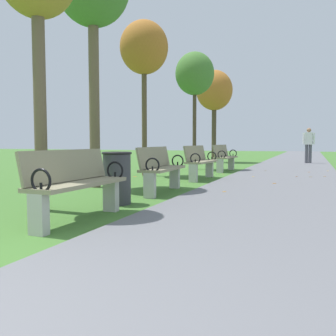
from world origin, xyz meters
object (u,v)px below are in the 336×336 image
at_px(tree_5, 214,91).
at_px(park_bench_5, 224,157).
at_px(tree_4, 195,75).
at_px(trash_bin, 117,178).
at_px(park_bench_2, 76,183).
at_px(pedestrian_walking, 309,143).
at_px(park_bench_4, 200,161).
at_px(tree_3, 144,49).
at_px(park_bench_3, 161,168).

bearing_deg(tree_5, park_bench_5, -72.28).
height_order(tree_4, trash_bin, tree_4).
height_order(park_bench_2, pedestrian_walking, pedestrian_walking).
xyz_separation_m(park_bench_4, pedestrian_walking, (2.63, 8.86, 0.44)).
relative_size(tree_3, trash_bin, 5.37).
bearing_deg(trash_bin, tree_4, 97.90).
bearing_deg(park_bench_5, tree_4, 157.94).
bearing_deg(park_bench_2, park_bench_3, 90.00).
height_order(park_bench_4, tree_4, tree_4).
height_order(park_bench_2, trash_bin, park_bench_2).
xyz_separation_m(tree_3, tree_5, (0.15, 7.80, -0.24)).
bearing_deg(park_bench_2, trash_bin, 96.38).
relative_size(park_bench_4, pedestrian_walking, 0.99).
relative_size(tree_5, pedestrian_walking, 2.75).
bearing_deg(trash_bin, park_bench_4, 88.02).
height_order(park_bench_3, park_bench_5, same).
distance_m(park_bench_3, tree_3, 4.94).
bearing_deg(tree_5, park_bench_3, -81.22).
height_order(tree_3, pedestrian_walking, tree_3).
relative_size(park_bench_5, trash_bin, 1.93).
bearing_deg(park_bench_4, park_bench_5, 90.00).
bearing_deg(park_bench_4, park_bench_3, -90.00).
bearing_deg(trash_bin, park_bench_3, 84.39).
relative_size(park_bench_2, tree_3, 0.36).
bearing_deg(park_bench_2, pedestrian_walking, 79.69).
xyz_separation_m(park_bench_3, trash_bin, (-0.15, -1.50, -0.06)).
bearing_deg(tree_3, park_bench_2, -73.04).
distance_m(park_bench_5, tree_3, 4.44).
distance_m(park_bench_4, pedestrian_walking, 9.25).
height_order(park_bench_2, tree_4, tree_4).
bearing_deg(park_bench_2, tree_3, 106.96).
distance_m(park_bench_5, trash_bin, 7.22).
bearing_deg(tree_4, pedestrian_walking, 54.58).
bearing_deg(tree_5, trash_bin, -82.91).
bearing_deg(tree_3, park_bench_5, 52.77).
bearing_deg(tree_5, park_bench_2, -82.98).
bearing_deg(park_bench_4, tree_4, 109.40).
relative_size(park_bench_4, tree_5, 0.36).
bearing_deg(park_bench_5, park_bench_4, -90.00).
height_order(park_bench_4, trash_bin, park_bench_4).
bearing_deg(pedestrian_walking, park_bench_2, -100.31).
distance_m(park_bench_3, pedestrian_walking, 11.92).
distance_m(tree_3, tree_5, 7.80).
xyz_separation_m(park_bench_5, trash_bin, (-0.15, -7.22, -0.06)).
relative_size(park_bench_5, tree_5, 0.36).
bearing_deg(park_bench_4, park_bench_2, -90.00).
distance_m(park_bench_5, tree_5, 6.35).
distance_m(tree_3, pedestrian_walking, 9.86).
relative_size(park_bench_4, tree_3, 0.36).
height_order(park_bench_2, tree_3, tree_3).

